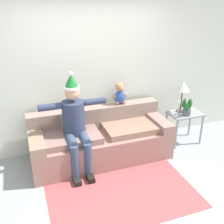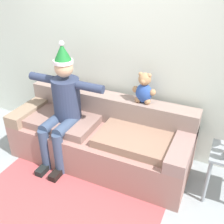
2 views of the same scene
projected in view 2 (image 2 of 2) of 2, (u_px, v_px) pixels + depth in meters
name	position (u px, v px, depth m)	size (l,w,h in m)	color
ground_plane	(57.00, 215.00, 2.77)	(10.00, 10.00, 0.00)	#949DA1
back_wall	(118.00, 49.00, 3.33)	(7.00, 0.10, 2.70)	silver
couch	(101.00, 137.00, 3.42)	(2.27, 0.87, 0.81)	#9C7067
person_seated	(63.00, 105.00, 3.23)	(1.02, 0.77, 1.54)	#2F3956
teddy_bear	(144.00, 89.00, 3.14)	(0.29, 0.17, 0.38)	#2C4D9F
area_rug	(57.00, 215.00, 2.77)	(2.01, 1.23, 0.01)	#AF4C50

